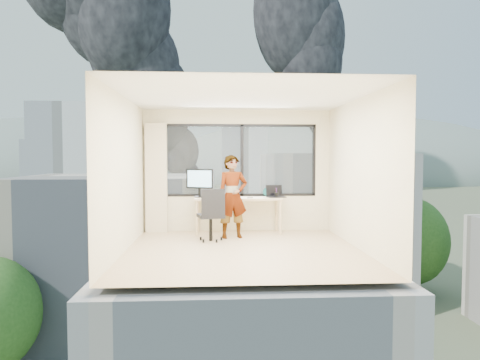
{
  "coord_description": "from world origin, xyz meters",
  "views": [
    {
      "loc": [
        -0.47,
        -7.13,
        1.58
      ],
      "look_at": [
        0.0,
        1.0,
        1.15
      ],
      "focal_mm": 31.71,
      "sensor_mm": 36.0,
      "label": 1
    }
  ],
  "objects": [
    {
      "name": "game_console",
      "position": [
        -0.26,
        1.84,
        0.79
      ],
      "size": [
        0.41,
        0.38,
        0.08
      ],
      "primitive_type": "cube",
      "rotation": [
        0.0,
        0.0,
        -0.37
      ],
      "color": "white",
      "rests_on": "desk"
    },
    {
      "name": "far_tower_c",
      "position": [
        45.0,
        140.0,
        -1.0
      ],
      "size": [
        15.0,
        15.0,
        26.0
      ],
      "primitive_type": "cube",
      "color": "silver",
      "rests_on": "exterior_ground"
    },
    {
      "name": "monitor",
      "position": [
        -0.8,
        1.78,
        1.05
      ],
      "size": [
        0.61,
        0.35,
        0.61
      ],
      "primitive_type": null,
      "rotation": [
        0.0,
        0.0,
        -0.38
      ],
      "color": "black",
      "rests_on": "desk"
    },
    {
      "name": "chair",
      "position": [
        -0.57,
        0.86,
        0.51
      ],
      "size": [
        0.63,
        0.63,
        1.02
      ],
      "primitive_type": null,
      "rotation": [
        0.0,
        0.0,
        0.24
      ],
      "color": "black",
      "rests_on": "floor"
    },
    {
      "name": "hill_a",
      "position": [
        -120.0,
        320.0,
        -14.0
      ],
      "size": [
        288.0,
        216.0,
        90.0
      ],
      "primitive_type": "ellipsoid",
      "color": "slate",
      "rests_on": "exterior_ground"
    },
    {
      "name": "laptop",
      "position": [
        0.8,
        1.65,
        0.87
      ],
      "size": [
        0.44,
        0.46,
        0.23
      ],
      "primitive_type": null,
      "rotation": [
        0.0,
        0.0,
        0.25
      ],
      "color": "black",
      "rests_on": "desk"
    },
    {
      "name": "smoke_plume_b",
      "position": [
        55.0,
        170.0,
        27.0
      ],
      "size": [
        30.0,
        18.0,
        70.0
      ],
      "primitive_type": null,
      "color": "black",
      "rests_on": "exterior_ground"
    },
    {
      "name": "person",
      "position": [
        -0.14,
        1.15,
        0.82
      ],
      "size": [
        0.67,
        0.51,
        1.63
      ],
      "primitive_type": "imported",
      "rotation": [
        0.0,
        0.0,
        0.22
      ],
      "color": "#2D2D33",
      "rests_on": "floor"
    },
    {
      "name": "wall_front",
      "position": [
        0.0,
        -2.0,
        1.3
      ],
      "size": [
        4.0,
        0.01,
        2.6
      ],
      "primitive_type": "cube",
      "color": "beige",
      "rests_on": "ground"
    },
    {
      "name": "floor",
      "position": [
        0.0,
        0.0,
        0.0
      ],
      "size": [
        4.0,
        4.0,
        0.01
      ],
      "primitive_type": "cube",
      "color": "tan",
      "rests_on": "ground"
    },
    {
      "name": "desk",
      "position": [
        0.0,
        1.66,
        0.38
      ],
      "size": [
        1.8,
        0.6,
        0.75
      ],
      "primitive_type": "cube",
      "color": "beige",
      "rests_on": "floor"
    },
    {
      "name": "handbag",
      "position": [
        0.68,
        1.86,
        0.85
      ],
      "size": [
        0.29,
        0.2,
        0.21
      ],
      "primitive_type": "ellipsoid",
      "rotation": [
        0.0,
        0.0,
        0.27
      ],
      "color": "#0D4B4F",
      "rests_on": "desk"
    },
    {
      "name": "pen_cup",
      "position": [
        0.8,
        1.64,
        0.8
      ],
      "size": [
        0.08,
        0.08,
        0.1
      ],
      "primitive_type": "cylinder",
      "rotation": [
        0.0,
        0.0,
        0.03
      ],
      "color": "black",
      "rests_on": "desk"
    },
    {
      "name": "near_bldg_a",
      "position": [
        -9.0,
        30.0,
        -7.0
      ],
      "size": [
        16.0,
        12.0,
        14.0
      ],
      "primitive_type": "cube",
      "color": "#F5E3CD",
      "rests_on": "exterior_ground"
    },
    {
      "name": "cellphone",
      "position": [
        0.24,
        1.53,
        0.76
      ],
      "size": [
        0.12,
        0.07,
        0.01
      ],
      "primitive_type": "cube",
      "rotation": [
        0.0,
        0.0,
        0.21
      ],
      "color": "black",
      "rests_on": "desk"
    },
    {
      "name": "far_tower_d",
      "position": [
        -60.0,
        150.0,
        -3.0
      ],
      "size": [
        16.0,
        14.0,
        22.0
      ],
      "primitive_type": "cube",
      "color": "silver",
      "rests_on": "exterior_ground"
    },
    {
      "name": "wall_right",
      "position": [
        2.0,
        0.0,
        1.3
      ],
      "size": [
        0.01,
        4.0,
        2.6
      ],
      "primitive_type": "cube",
      "color": "beige",
      "rests_on": "ground"
    },
    {
      "name": "wall_left",
      "position": [
        -2.0,
        0.0,
        1.3
      ],
      "size": [
        0.01,
        4.0,
        2.6
      ],
      "primitive_type": "cube",
      "color": "beige",
      "rests_on": "ground"
    },
    {
      "name": "tree_c",
      "position": [
        22.0,
        40.0,
        -9.0
      ],
      "size": [
        8.4,
        8.4,
        10.0
      ],
      "primitive_type": null,
      "color": "#2B541C",
      "rests_on": "exterior_ground"
    },
    {
      "name": "curtain",
      "position": [
        -1.72,
        1.88,
        1.15
      ],
      "size": [
        0.45,
        0.14,
        2.3
      ],
      "primitive_type": "cube",
      "color": "beige",
      "rests_on": "floor"
    },
    {
      "name": "near_bldg_b",
      "position": [
        12.0,
        38.0,
        -6.0
      ],
      "size": [
        14.0,
        13.0,
        16.0
      ],
      "primitive_type": "cube",
      "color": "white",
      "rests_on": "exterior_ground"
    },
    {
      "name": "far_tower_a",
      "position": [
        -35.0,
        95.0,
        0.0
      ],
      "size": [
        14.0,
        14.0,
        28.0
      ],
      "primitive_type": "cube",
      "color": "silver",
      "rests_on": "exterior_ground"
    },
    {
      "name": "ceiling",
      "position": [
        0.0,
        0.0,
        2.6
      ],
      "size": [
        4.0,
        4.0,
        0.01
      ],
      "primitive_type": "cube",
      "color": "white",
      "rests_on": "ground"
    },
    {
      "name": "smoke_plume_a",
      "position": [
        -10.0,
        150.0,
        39.0
      ],
      "size": [
        40.0,
        24.0,
        90.0
      ],
      "primitive_type": null,
      "color": "black",
      "rests_on": "exterior_ground"
    },
    {
      "name": "tree_b",
      "position": [
        4.0,
        18.0,
        -9.5
      ],
      "size": [
        7.6,
        7.6,
        9.0
      ],
      "primitive_type": null,
      "color": "#2B541C",
      "rests_on": "exterior_ground"
    },
    {
      "name": "hill_b",
      "position": [
        100.0,
        320.0,
        -14.0
      ],
      "size": [
        300.0,
        220.0,
        96.0
      ],
      "primitive_type": "ellipsoid",
      "color": "slate",
      "rests_on": "exterior_ground"
    },
    {
      "name": "exterior_ground",
      "position": [
        0.0,
        120.0,
        -14.0
      ],
      "size": [
        400.0,
        400.0,
        0.04
      ],
      "primitive_type": "cube",
      "color": "#515B3D",
      "rests_on": "ground"
    },
    {
      "name": "window_wall",
      "position": [
        0.05,
        2.0,
        1.52
      ],
      "size": [
        3.3,
        0.16,
        1.55
      ],
      "primitive_type": null,
      "color": "black",
      "rests_on": "ground"
    },
    {
      "name": "far_tower_b",
      "position": [
        8.0,
        120.0,
        1.0
      ],
      "size": [
        13.0,
        13.0,
        30.0
      ],
      "primitive_type": "cube",
      "color": "silver",
      "rests_on": "exterior_ground"
    }
  ]
}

